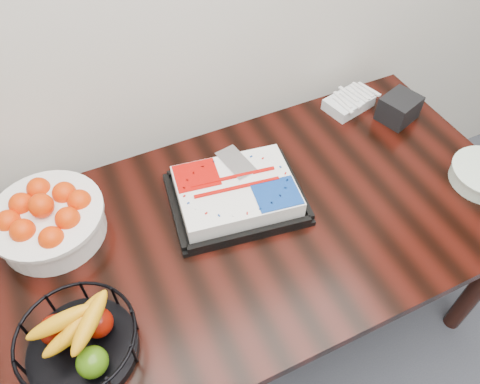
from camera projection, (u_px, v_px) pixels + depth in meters
name	position (u px, v px, depth m)	size (l,w,h in m)	color
table	(251.00, 239.00, 1.55)	(1.80, 0.90, 0.75)	black
cake_tray	(236.00, 193.00, 1.51)	(0.47, 0.39, 0.09)	black
tangerine_bowl	(46.00, 215.00, 1.39)	(0.34, 0.34, 0.22)	white
fruit_basket	(78.00, 341.00, 1.17)	(0.30, 0.30, 0.16)	black
fork_bag	(349.00, 102.00, 1.83)	(0.20, 0.15, 0.05)	silver
napkin_box	(399.00, 108.00, 1.78)	(0.14, 0.12, 0.10)	black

